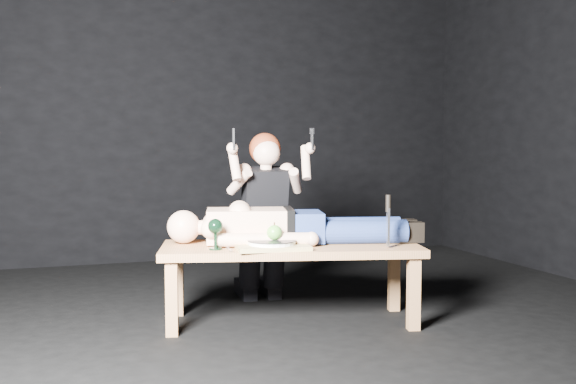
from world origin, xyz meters
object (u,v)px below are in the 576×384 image
at_px(table, 291,284).
at_px(lying_man, 296,222).
at_px(goblet, 215,234).
at_px(serving_tray, 272,246).
at_px(kneeling_woman, 262,215).
at_px(carving_knife, 388,221).

height_order(table, lying_man, lying_man).
bearing_deg(goblet, serving_tray, -12.43).
relative_size(table, kneeling_woman, 1.30).
height_order(lying_man, goblet, lying_man).
distance_m(lying_man, kneeling_woman, 0.50).
xyz_separation_m(lying_man, carving_knife, (0.41, -0.36, 0.03)).
bearing_deg(table, goblet, -162.08).
height_order(kneeling_woman, carving_knife, kneeling_woman).
relative_size(lying_man, kneeling_woman, 1.20).
height_order(table, kneeling_woman, kneeling_woman).
xyz_separation_m(table, kneeling_woman, (0.00, 0.58, 0.34)).
bearing_deg(carving_knife, goblet, 178.69).
relative_size(kneeling_woman, carving_knife, 3.82).
height_order(table, goblet, goblet).
bearing_deg(kneeling_woman, goblet, -123.42).
bearing_deg(goblet, carving_knife, -15.15).
bearing_deg(carving_knife, serving_tray, 177.39).
bearing_deg(table, carving_knife, -16.87).
relative_size(lying_man, goblet, 7.97).
relative_size(table, goblet, 8.61).
bearing_deg(kneeling_woman, carving_knife, -58.17).
height_order(lying_man, carving_knife, carving_knife).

